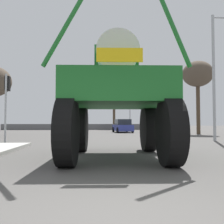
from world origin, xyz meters
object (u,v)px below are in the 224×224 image
Objects in this scene: oversize_sprayer at (116,97)px; sedan_ahead at (123,126)px; traffic_signal_near_left at (7,93)px; bare_tree_far_center at (114,99)px; bare_tree_right at (198,75)px; traffic_signal_near_right at (164,99)px; traffic_signal_far_left at (130,106)px; streetlight_near_right at (216,71)px.

oversize_sprayer reaches higher than sedan_ahead.
traffic_signal_near_left is 27.20m from bare_tree_far_center.
traffic_signal_near_right is at bearing -123.63° from bare_tree_right.
bare_tree_right is at bearing -35.75° from traffic_signal_far_left.
traffic_signal_near_right is (9.05, 0.01, -0.29)m from traffic_signal_near_left.
bare_tree_far_center is at bearing 72.75° from traffic_signal_near_left.
traffic_signal_near_right is 0.44× the size of streetlight_near_right.
traffic_signal_near_right is at bearing -89.50° from traffic_signal_far_left.
traffic_signal_near_right is 11.41m from bare_tree_right.
streetlight_near_right is at bearing 11.16° from traffic_signal_near_right.
traffic_signal_near_left is 0.49× the size of streetlight_near_right.
sedan_ahead is 14.39m from streetlight_near_right.
oversize_sprayer is at bearing -122.04° from bare_tree_right.
sedan_ahead is 0.59× the size of bare_tree_right.
traffic_signal_far_left is 0.58× the size of bare_tree_right.
sedan_ahead is 0.53× the size of streetlight_near_right.
traffic_signal_far_left is 0.52× the size of streetlight_near_right.
bare_tree_right reaches higher than sedan_ahead.
traffic_signal_near_left is 17.89m from bare_tree_right.
streetlight_near_right is (12.60, 0.71, 1.61)m from traffic_signal_near_left.
streetlight_near_right is (4.47, -13.16, 3.73)m from sedan_ahead.
streetlight_near_right is at bearing -79.73° from bare_tree_far_center.
traffic_signal_near_left is at bearing -176.79° from streetlight_near_right.
traffic_signal_far_left is at bearing 105.96° from streetlight_near_right.
sedan_ahead is 1.22× the size of traffic_signal_near_right.
bare_tree_right is at bearing -29.45° from oversize_sprayer.
bare_tree_right reaches higher than traffic_signal_near_right.
oversize_sprayer is 18.08m from bare_tree_right.
bare_tree_far_center reaches higher than sedan_ahead.
traffic_signal_near_right is 4.09m from streetlight_near_right.
sedan_ahead is 12.79m from bare_tree_far_center.
traffic_signal_near_left reaches higher than sedan_ahead.
traffic_signal_near_right is 26.03m from bare_tree_far_center.
bare_tree_far_center is (-0.89, 12.35, 2.03)m from traffic_signal_far_left.
streetlight_near_right is 1.11× the size of bare_tree_right.
oversize_sprayer reaches higher than traffic_signal_far_left.
streetlight_near_right is at bearing -106.57° from bare_tree_right.
bare_tree_right is 1.11× the size of bare_tree_far_center.
bare_tree_far_center reaches higher than oversize_sprayer.
bare_tree_right reaches higher than oversize_sprayer.
streetlight_near_right reaches higher than bare_tree_right.
oversize_sprayer is 6.77m from traffic_signal_near_right.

